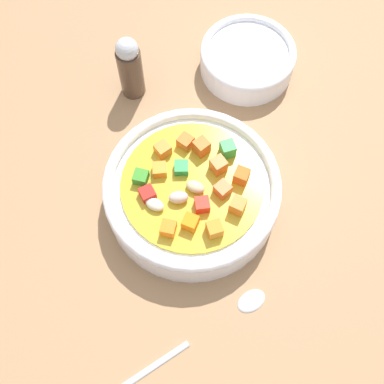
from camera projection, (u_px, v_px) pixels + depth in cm
name	position (u px, v px, depth cm)	size (l,w,h in cm)	color
ground_plane	(192.00, 204.00, 56.01)	(140.00, 140.00, 2.00)	#9E754F
soup_bowl_main	(192.00, 191.00, 52.79)	(18.72, 18.72, 5.86)	white
spoon	(185.00, 345.00, 48.29)	(2.09, 23.89, 0.88)	silver
side_bowl_small	(247.00, 59.00, 60.94)	(11.67, 11.67, 3.66)	white
pepper_shaker	(130.00, 67.00, 57.32)	(2.89, 2.89, 8.79)	#4C3828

